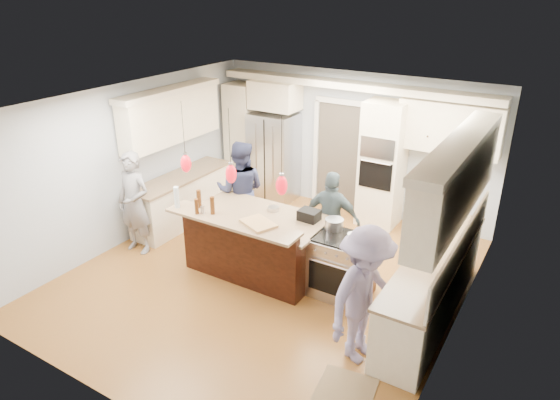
{
  "coord_description": "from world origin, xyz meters",
  "views": [
    {
      "loc": [
        3.6,
        -5.54,
        4.18
      ],
      "look_at": [
        0.0,
        0.35,
        1.15
      ],
      "focal_mm": 32.0,
      "sensor_mm": 36.0,
      "label": 1
    }
  ],
  "objects_px": {
    "kitchen_island": "(257,242)",
    "island_range": "(342,266)",
    "refrigerator": "(274,157)",
    "person_bar_end": "(134,203)",
    "person_far_left": "(241,191)"
  },
  "relations": [
    {
      "from": "kitchen_island",
      "to": "island_range",
      "type": "bearing_deg",
      "value": 3.07
    },
    {
      "from": "refrigerator",
      "to": "island_range",
      "type": "distance_m",
      "value": 3.71
    },
    {
      "from": "refrigerator",
      "to": "person_bar_end",
      "type": "relative_size",
      "value": 1.04
    },
    {
      "from": "person_bar_end",
      "to": "refrigerator",
      "type": "bearing_deg",
      "value": 73.64
    },
    {
      "from": "kitchen_island",
      "to": "person_bar_end",
      "type": "xyz_separation_m",
      "value": [
        -2.05,
        -0.52,
        0.38
      ]
    },
    {
      "from": "refrigerator",
      "to": "person_far_left",
      "type": "distance_m",
      "value": 1.85
    },
    {
      "from": "person_far_left",
      "to": "person_bar_end",
      "type": "bearing_deg",
      "value": 24.48
    },
    {
      "from": "refrigerator",
      "to": "island_range",
      "type": "xyz_separation_m",
      "value": [
        2.71,
        -2.49,
        -0.44
      ]
    },
    {
      "from": "island_range",
      "to": "person_bar_end",
      "type": "distance_m",
      "value": 3.54
    },
    {
      "from": "kitchen_island",
      "to": "person_far_left",
      "type": "xyz_separation_m",
      "value": [
        -0.85,
        0.78,
        0.4
      ]
    },
    {
      "from": "island_range",
      "to": "person_far_left",
      "type": "relative_size",
      "value": 0.52
    },
    {
      "from": "refrigerator",
      "to": "person_bar_end",
      "type": "distance_m",
      "value": 3.18
    },
    {
      "from": "refrigerator",
      "to": "kitchen_island",
      "type": "xyz_separation_m",
      "value": [
        1.3,
        -2.57,
        -0.41
      ]
    },
    {
      "from": "kitchen_island",
      "to": "island_range",
      "type": "relative_size",
      "value": 2.28
    },
    {
      "from": "person_bar_end",
      "to": "island_range",
      "type": "bearing_deg",
      "value": 7.09
    }
  ]
}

